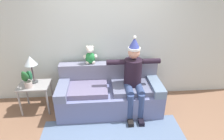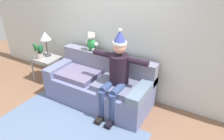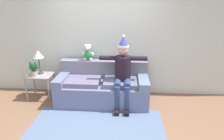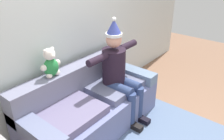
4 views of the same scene
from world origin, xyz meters
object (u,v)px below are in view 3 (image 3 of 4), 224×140
teddy_bear (88,53)px  side_table (40,78)px  couch (103,86)px  person_seated (123,71)px  potted_plant (34,68)px  table_lamp (38,55)px

teddy_bear → side_table: teddy_bear is taller
couch → person_seated: size_ratio=1.31×
couch → teddy_bear: teddy_bear is taller
couch → teddy_bear: 0.85m
person_seated → potted_plant: size_ratio=3.89×
person_seated → teddy_bear: (-0.82, 0.45, 0.27)m
person_seated → side_table: person_seated is taller
couch → teddy_bear: size_ratio=5.31×
teddy_bear → table_lamp: (-1.13, -0.15, -0.04)m
couch → person_seated: (0.45, -0.17, 0.44)m
potted_plant → person_seated: bearing=-3.3°
person_seated → potted_plant: person_seated is taller
side_table → potted_plant: size_ratio=1.47×
teddy_bear → person_seated: bearing=-28.8°
table_lamp → potted_plant: bearing=-104.3°
table_lamp → side_table: bearing=-81.4°
teddy_bear → table_lamp: teddy_bear is taller
table_lamp → potted_plant: (-0.05, -0.19, -0.26)m
person_seated → potted_plant: (-2.00, 0.12, -0.03)m
teddy_bear → side_table: 1.28m
couch → potted_plant: (-1.55, -0.05, 0.42)m
teddy_bear → potted_plant: teddy_bear is taller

